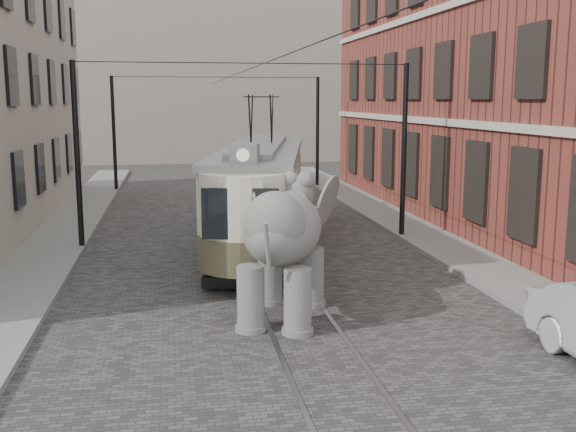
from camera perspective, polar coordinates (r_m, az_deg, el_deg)
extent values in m
plane|color=#494643|center=(16.94, -0.46, -6.58)|extent=(120.00, 120.00, 0.00)
cube|color=slate|center=(18.81, 17.97, -5.16)|extent=(2.00, 60.00, 0.15)
cube|color=slate|center=(17.16, -22.57, -6.88)|extent=(2.00, 60.00, 0.15)
cube|color=maroon|center=(28.52, 19.20, 11.75)|extent=(8.00, 26.00, 12.00)
cube|color=#9E9283|center=(56.14, -7.22, 12.04)|extent=(28.00, 10.00, 14.00)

